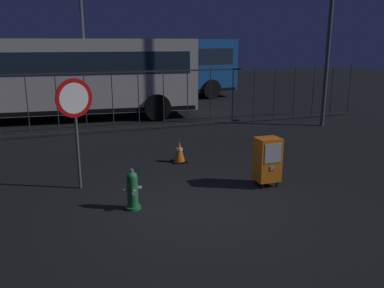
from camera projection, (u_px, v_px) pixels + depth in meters
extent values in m
plane|color=black|center=(199.00, 210.00, 7.15)|extent=(60.00, 60.00, 0.00)
cylinder|color=#1E7238|center=(133.00, 207.00, 7.21)|extent=(0.28, 0.28, 0.05)
cylinder|color=#1E7238|center=(133.00, 192.00, 7.14)|extent=(0.19, 0.19, 0.55)
sphere|color=#1E7238|center=(132.00, 177.00, 7.07)|extent=(0.19, 0.19, 0.19)
cylinder|color=gray|center=(132.00, 170.00, 7.04)|extent=(0.06, 0.06, 0.05)
cylinder|color=gray|center=(134.00, 193.00, 7.01)|extent=(0.09, 0.08, 0.09)
cylinder|color=gray|center=(125.00, 190.00, 7.08)|extent=(0.07, 0.07, 0.07)
cylinder|color=gray|center=(140.00, 188.00, 7.17)|extent=(0.07, 0.07, 0.07)
cylinder|color=black|center=(262.00, 186.00, 8.17)|extent=(0.04, 0.04, 0.12)
cylinder|color=black|center=(277.00, 184.00, 8.28)|extent=(0.04, 0.04, 0.12)
cylinder|color=black|center=(256.00, 182.00, 8.43)|extent=(0.04, 0.04, 0.12)
cylinder|color=black|center=(270.00, 180.00, 8.54)|extent=(0.04, 0.04, 0.12)
cube|color=orange|center=(267.00, 159.00, 8.23)|extent=(0.48, 0.40, 0.90)
cube|color=#B2B7BF|center=(273.00, 153.00, 7.99)|extent=(0.36, 0.01, 0.40)
cube|color=gray|center=(272.00, 168.00, 8.07)|extent=(0.10, 0.02, 0.08)
cylinder|color=#4C4F54|center=(77.00, 136.00, 7.95)|extent=(0.06, 0.06, 2.20)
cylinder|color=red|center=(74.00, 98.00, 7.74)|extent=(0.71, 0.31, 0.76)
cylinder|color=white|center=(74.00, 98.00, 7.73)|extent=(0.56, 0.23, 0.60)
cube|color=black|center=(179.00, 161.00, 9.99)|extent=(0.36, 0.36, 0.03)
cone|color=orange|center=(179.00, 151.00, 9.93)|extent=(0.28, 0.28, 0.50)
cylinder|color=white|center=(179.00, 149.00, 9.92)|extent=(0.17, 0.17, 0.06)
cube|color=#2D2D33|center=(125.00, 72.00, 12.93)|extent=(18.00, 0.04, 0.05)
cube|color=#2D2D33|center=(127.00, 128.00, 13.40)|extent=(18.00, 0.04, 0.05)
cylinder|color=#2D2D33|center=(28.00, 106.00, 12.20)|extent=(0.03, 0.03, 2.00)
cylinder|color=#2D2D33|center=(57.00, 105.00, 12.48)|extent=(0.03, 0.03, 2.00)
cylinder|color=#2D2D33|center=(85.00, 103.00, 12.76)|extent=(0.03, 0.03, 2.00)
cylinder|color=#2D2D33|center=(113.00, 102.00, 13.03)|extent=(0.03, 0.03, 2.00)
cylinder|color=#2D2D33|center=(139.00, 101.00, 13.31)|extent=(0.03, 0.03, 2.00)
cylinder|color=#2D2D33|center=(164.00, 99.00, 13.59)|extent=(0.03, 0.03, 2.00)
cylinder|color=#2D2D33|center=(187.00, 98.00, 13.86)|extent=(0.03, 0.03, 2.00)
cylinder|color=#2D2D33|center=(210.00, 97.00, 14.14)|extent=(0.03, 0.03, 2.00)
cylinder|color=#2D2D33|center=(233.00, 96.00, 14.42)|extent=(0.03, 0.03, 2.00)
cylinder|color=#2D2D33|center=(254.00, 95.00, 14.70)|extent=(0.03, 0.03, 2.00)
cylinder|color=#2D2D33|center=(274.00, 94.00, 14.97)|extent=(0.03, 0.03, 2.00)
cylinder|color=#2D2D33|center=(294.00, 93.00, 15.25)|extent=(0.03, 0.03, 2.00)
cylinder|color=#2D2D33|center=(313.00, 92.00, 15.53)|extent=(0.03, 0.03, 2.00)
cylinder|color=#2D2D33|center=(332.00, 91.00, 15.81)|extent=(0.03, 0.03, 2.00)
cylinder|color=#2D2D33|center=(349.00, 90.00, 16.08)|extent=(0.03, 0.03, 2.00)
cube|color=beige|center=(54.00, 75.00, 15.06)|extent=(10.68, 3.45, 2.65)
cube|color=#1E2838|center=(53.00, 62.00, 14.94)|extent=(10.06, 3.41, 0.80)
cube|color=black|center=(57.00, 108.00, 15.36)|extent=(10.48, 3.44, 0.16)
cylinder|color=black|center=(158.00, 108.00, 15.06)|extent=(1.02, 0.37, 1.00)
cylinder|color=black|center=(148.00, 99.00, 17.40)|extent=(1.02, 0.37, 1.00)
cube|color=#19519E|center=(135.00, 67.00, 19.96)|extent=(10.73, 3.79, 2.65)
cube|color=#1E2838|center=(135.00, 57.00, 19.84)|extent=(10.11, 3.73, 0.80)
cube|color=black|center=(136.00, 91.00, 20.27)|extent=(10.52, 3.77, 0.16)
cylinder|color=black|center=(211.00, 89.00, 20.77)|extent=(1.03, 0.40, 1.00)
cylinder|color=black|center=(190.00, 85.00, 22.93)|extent=(1.03, 0.40, 1.00)
cylinder|color=black|center=(65.00, 98.00, 17.57)|extent=(1.03, 0.40, 1.00)
cylinder|color=black|center=(56.00, 92.00, 19.74)|extent=(1.03, 0.40, 1.00)
cylinder|color=#4C4F54|center=(331.00, 7.00, 13.30)|extent=(0.14, 0.14, 8.00)
cylinder|color=#4C4F54|center=(82.00, 29.00, 16.02)|extent=(0.14, 0.14, 6.79)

